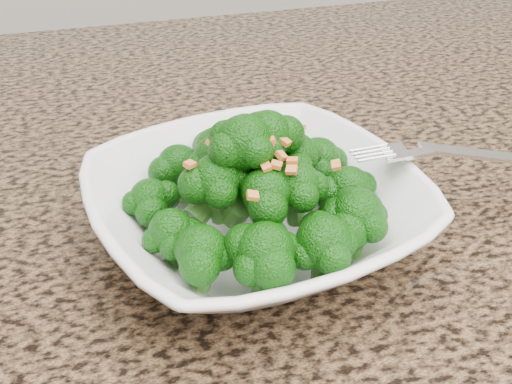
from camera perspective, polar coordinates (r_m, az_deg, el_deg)
name	(u,v)px	position (r m, az deg, el deg)	size (l,w,h in m)	color
granite_counter	(343,195)	(0.61, 7.77, -0.29)	(1.64, 1.04, 0.03)	brown
bowl	(256,213)	(0.50, 0.00, -1.85)	(0.25, 0.25, 0.06)	white
broccoli_pile	(256,133)	(0.46, 0.00, 5.22)	(0.22, 0.22, 0.08)	#0F4F09
garlic_topping	(256,79)	(0.45, 0.00, 9.97)	(0.13, 0.13, 0.01)	orange
fork	(423,153)	(0.52, 14.65, 3.41)	(0.19, 0.03, 0.01)	silver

